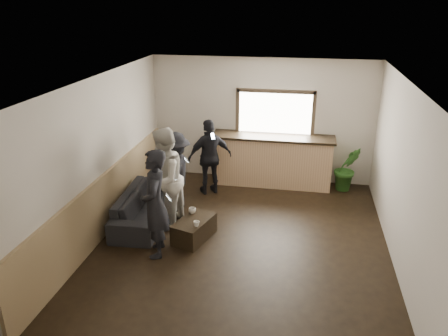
% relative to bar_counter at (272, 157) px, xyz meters
% --- Properties ---
extents(ground, '(5.00, 6.00, 0.01)m').
position_rel_bar_counter_xyz_m(ground, '(-0.30, -2.70, -0.64)').
color(ground, black).
extents(room_shell, '(5.01, 6.01, 2.80)m').
position_rel_bar_counter_xyz_m(room_shell, '(-1.04, -2.70, 0.83)').
color(room_shell, silver).
rests_on(room_shell, ground).
extents(bar_counter, '(2.70, 0.68, 2.13)m').
position_rel_bar_counter_xyz_m(bar_counter, '(0.00, 0.00, 0.00)').
color(bar_counter, tan).
rests_on(bar_counter, ground).
extents(sofa, '(0.91, 2.08, 0.60)m').
position_rel_bar_counter_xyz_m(sofa, '(-2.22, -2.21, -0.34)').
color(sofa, black).
rests_on(sofa, ground).
extents(coffee_table, '(0.70, 0.94, 0.37)m').
position_rel_bar_counter_xyz_m(coffee_table, '(-1.14, -2.71, -0.45)').
color(coffee_table, black).
rests_on(coffee_table, ground).
extents(cup_a, '(0.14, 0.14, 0.10)m').
position_rel_bar_counter_xyz_m(cup_a, '(-1.23, -2.48, -0.21)').
color(cup_a, silver).
rests_on(cup_a, coffee_table).
extents(cup_b, '(0.12, 0.12, 0.10)m').
position_rel_bar_counter_xyz_m(cup_b, '(-1.04, -2.94, -0.22)').
color(cup_b, silver).
rests_on(cup_b, coffee_table).
extents(potted_plant, '(0.65, 0.58, 1.01)m').
position_rel_bar_counter_xyz_m(potted_plant, '(1.64, -0.05, -0.14)').
color(potted_plant, '#2D6623').
rests_on(potted_plant, ground).
extents(person_a, '(0.59, 0.75, 1.83)m').
position_rel_bar_counter_xyz_m(person_a, '(-1.63, -3.28, 0.27)').
color(person_a, black).
rests_on(person_a, ground).
extents(person_b, '(0.84, 1.01, 1.89)m').
position_rel_bar_counter_xyz_m(person_b, '(-1.77, -2.36, 0.31)').
color(person_b, '#BCB6A9').
rests_on(person_b, ground).
extents(person_c, '(0.68, 1.08, 1.60)m').
position_rel_bar_counter_xyz_m(person_c, '(-1.77, -1.61, 0.16)').
color(person_c, black).
rests_on(person_c, ground).
extents(person_d, '(1.04, 0.83, 1.65)m').
position_rel_bar_counter_xyz_m(person_d, '(-1.28, -0.73, 0.18)').
color(person_d, black).
rests_on(person_d, ground).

